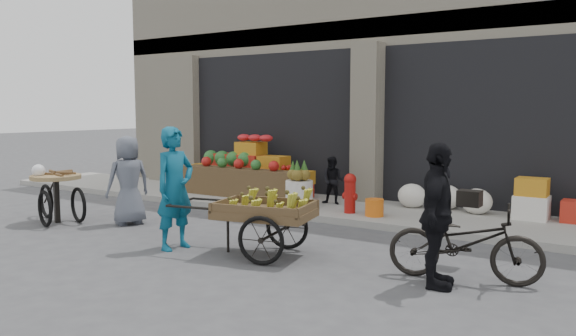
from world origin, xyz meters
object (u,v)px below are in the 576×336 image
Objects in this scene: vendor_grey at (128,180)px; bicycle at (465,242)px; tricycle_cart at (56,190)px; pineapple_bin at (299,194)px; seated_person at (333,181)px; cyclist at (437,216)px; vendor_woman at (175,188)px; orange_bucket at (374,208)px; banana_cart at (262,208)px; fire_hydrant at (350,192)px.

bicycle is at bearing 109.55° from vendor_grey.
tricycle_cart reaches higher than bicycle.
seated_person reaches higher than pineapple_bin.
cyclist is (6.70, 0.10, 0.24)m from tricycle_cart.
orange_bucket is at bearing -20.50° from vendor_woman.
tricycle_cart reaches higher than orange_bucket.
banana_cart is at bearing 102.41° from vendor_grey.
banana_cart is 4.29m from tricycle_cart.
cyclist reaches higher than banana_cart.
cyclist reaches higher than vendor_grey.
pineapple_bin reaches higher than orange_bucket.
vendor_grey is at bearing -136.42° from seated_person.
bicycle is (3.44, -3.18, -0.13)m from seated_person.
vendor_grey is (-1.88, -2.49, 0.39)m from pineapple_bin.
tricycle_cart is at bearing 170.14° from banana_cart.
vendor_woman is (-1.24, -0.35, 0.21)m from banana_cart.
bicycle is (3.85, 0.71, -0.41)m from vendor_woman.
banana_cart is at bearing -86.68° from seated_person.
banana_cart is 1.33× the size of bicycle.
vendor_woman is at bearing 82.73° from cyclist.
cyclist reaches higher than bicycle.
bicycle is at bearing -52.74° from seated_person.
vendor_grey is at bearing -145.50° from orange_bucket.
cyclist is (3.24, -3.58, 0.22)m from seated_person.
vendor_grey is (-3.12, 0.44, 0.11)m from banana_cart.
bicycle is (2.74, -2.53, -0.05)m from fire_hydrant.
banana_cart is at bearing -87.29° from fire_hydrant.
tricycle_cart is (-4.65, -2.98, 0.30)m from orange_bucket.
tricycle_cart is (-4.29, -0.15, -0.09)m from banana_cart.
seated_person is at bearing 35.17° from bicycle.
fire_hydrant is at bearing 80.92° from banana_cart.
seated_person is 0.54× the size of vendor_woman.
fire_hydrant is at bearing 174.29° from orange_bucket.
vendor_grey is (-2.28, -3.09, 0.18)m from seated_person.
bicycle is (5.72, -0.09, -0.31)m from vendor_grey.
vendor_grey is 5.55m from cyclist.
orange_bucket is at bearing 30.02° from bicycle.
seated_person is 0.61× the size of vendor_grey.
vendor_woman is 3.07m from tricycle_cart.
fire_hydrant reaches higher than orange_bucket.
vendor_grey is at bearing 160.19° from banana_cart.
fire_hydrant is 0.44× the size of cyclist.
bicycle is at bearing -47.90° from orange_bucket.
fire_hydrant is 0.47× the size of vendor_grey.
vendor_woman reaches higher than pineapple_bin.
pineapple_bin is 0.56× the size of seated_person.
cyclist is (5.52, -0.49, 0.04)m from vendor_grey.
tricycle_cart is 0.96× the size of vendor_grey.
vendor_grey reaches higher than fire_hydrant.
vendor_woman is (-1.11, -3.24, 0.36)m from fire_hydrant.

